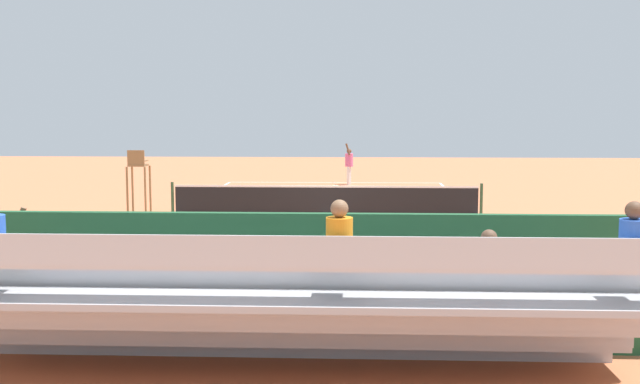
# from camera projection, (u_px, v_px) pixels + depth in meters

# --- Properties ---
(ground_plane) EXTENTS (60.00, 60.00, 0.00)m
(ground_plane) POSITION_uv_depth(u_px,v_px,m) (325.00, 215.00, 24.84)
(ground_plane) COLOR #CC7047
(court_line_markings) EXTENTS (10.10, 22.20, 0.01)m
(court_line_markings) POSITION_uv_depth(u_px,v_px,m) (326.00, 215.00, 24.88)
(court_line_markings) COLOR white
(court_line_markings) RESTS_ON ground
(tennis_net) EXTENTS (10.30, 0.10, 1.07)m
(tennis_net) POSITION_uv_depth(u_px,v_px,m) (325.00, 200.00, 24.78)
(tennis_net) COLOR black
(tennis_net) RESTS_ON ground
(backdrop_wall) EXTENTS (18.00, 0.16, 2.00)m
(backdrop_wall) POSITION_uv_depth(u_px,v_px,m) (289.00, 282.00, 10.83)
(backdrop_wall) COLOR #235633
(backdrop_wall) RESTS_ON ground
(bleacher_stand) EXTENTS (9.06, 2.40, 2.48)m
(bleacher_stand) POSITION_uv_depth(u_px,v_px,m) (279.00, 311.00, 9.43)
(bleacher_stand) COLOR #B2B2B7
(bleacher_stand) RESTS_ON ground
(umpire_chair) EXTENTS (0.67, 0.67, 2.14)m
(umpire_chair) POSITION_uv_depth(u_px,v_px,m) (138.00, 175.00, 24.83)
(umpire_chair) COLOR olive
(umpire_chair) RESTS_ON ground
(courtside_bench) EXTENTS (1.80, 0.40, 0.93)m
(courtside_bench) POSITION_uv_depth(u_px,v_px,m) (438.00, 301.00, 11.50)
(courtside_bench) COLOR #9E754C
(courtside_bench) RESTS_ON ground
(equipment_bag) EXTENTS (0.90, 0.36, 0.36)m
(equipment_bag) POSITION_uv_depth(u_px,v_px,m) (328.00, 326.00, 11.49)
(equipment_bag) COLOR #B22D2D
(equipment_bag) RESTS_ON ground
(tennis_player) EXTENTS (0.43, 0.55, 1.93)m
(tennis_player) POSITION_uv_depth(u_px,v_px,m) (349.00, 163.00, 34.61)
(tennis_player) COLOR white
(tennis_player) RESTS_ON ground
(tennis_racket) EXTENTS (0.31, 0.56, 0.03)m
(tennis_racket) POSITION_uv_depth(u_px,v_px,m) (336.00, 186.00, 34.20)
(tennis_racket) COLOR black
(tennis_racket) RESTS_ON ground
(tennis_ball_near) EXTENTS (0.07, 0.07, 0.07)m
(tennis_ball_near) POSITION_uv_depth(u_px,v_px,m) (304.00, 188.00, 32.92)
(tennis_ball_near) COLOR #CCDB33
(tennis_ball_near) RESTS_ON ground
(tennis_ball_far) EXTENTS (0.07, 0.07, 0.07)m
(tennis_ball_far) POSITION_uv_depth(u_px,v_px,m) (291.00, 192.00, 31.47)
(tennis_ball_far) COLOR #CCDB33
(tennis_ball_far) RESTS_ON ground
(line_judge) EXTENTS (0.38, 0.54, 1.93)m
(line_judge) POSITION_uv_depth(u_px,v_px,m) (16.00, 266.00, 11.85)
(line_judge) COLOR #232328
(line_judge) RESTS_ON ground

